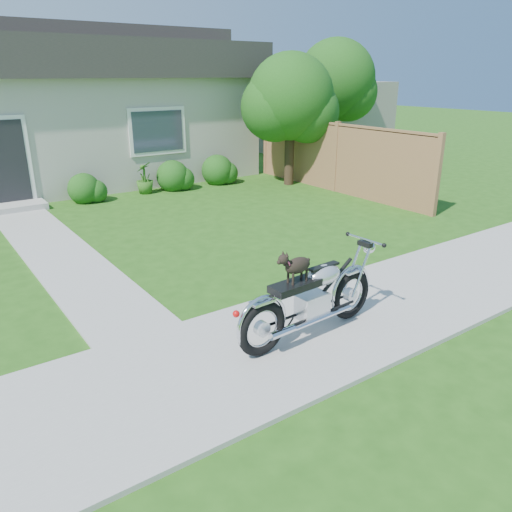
{
  "coord_description": "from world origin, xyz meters",
  "views": [
    {
      "loc": [
        -3.51,
        -4.26,
        3.11
      ],
      "look_at": [
        0.22,
        1.0,
        0.75
      ],
      "focal_mm": 35.0,
      "sensor_mm": 36.0,
      "label": 1
    }
  ],
  "objects_px": {
    "house": "(34,108)",
    "fence": "(336,157)",
    "tree_far": "(339,83)",
    "potted_plant_right": "(145,178)",
    "motorcycle_with_dog": "(312,297)",
    "tree_near": "(295,101)"
  },
  "relations": [
    {
      "from": "tree_far",
      "to": "tree_near",
      "type": "bearing_deg",
      "value": -148.44
    },
    {
      "from": "motorcycle_with_dog",
      "to": "potted_plant_right",
      "type": "bearing_deg",
      "value": 76.69
    },
    {
      "from": "tree_far",
      "to": "potted_plant_right",
      "type": "xyz_separation_m",
      "value": [
        -8.29,
        -1.15,
        -2.36
      ]
    },
    {
      "from": "motorcycle_with_dog",
      "to": "tree_far",
      "type": "bearing_deg",
      "value": 41.87
    },
    {
      "from": "house",
      "to": "fence",
      "type": "relative_size",
      "value": 1.9
    },
    {
      "from": "house",
      "to": "tree_far",
      "type": "relative_size",
      "value": 2.89
    },
    {
      "from": "fence",
      "to": "motorcycle_with_dog",
      "type": "bearing_deg",
      "value": -135.77
    },
    {
      "from": "tree_near",
      "to": "motorcycle_with_dog",
      "type": "distance_m",
      "value": 9.39
    },
    {
      "from": "house",
      "to": "motorcycle_with_dog",
      "type": "bearing_deg",
      "value": -88.78
    },
    {
      "from": "fence",
      "to": "potted_plant_right",
      "type": "distance_m",
      "value": 5.3
    },
    {
      "from": "house",
      "to": "tree_far",
      "type": "distance_m",
      "value": 10.4
    },
    {
      "from": "house",
      "to": "tree_near",
      "type": "xyz_separation_m",
      "value": [
        5.93,
        -4.88,
        0.22
      ]
    },
    {
      "from": "tree_far",
      "to": "motorcycle_with_dog",
      "type": "bearing_deg",
      "value": -135.11
    },
    {
      "from": "house",
      "to": "potted_plant_right",
      "type": "height_order",
      "value": "house"
    },
    {
      "from": "tree_near",
      "to": "tree_far",
      "type": "xyz_separation_m",
      "value": [
        4.2,
        2.58,
        0.41
      ]
    },
    {
      "from": "tree_near",
      "to": "tree_far",
      "type": "relative_size",
      "value": 0.85
    },
    {
      "from": "tree_far",
      "to": "potted_plant_right",
      "type": "bearing_deg",
      "value": -172.12
    },
    {
      "from": "tree_far",
      "to": "fence",
      "type": "bearing_deg",
      "value": -134.1
    },
    {
      "from": "tree_far",
      "to": "potted_plant_right",
      "type": "relative_size",
      "value": 5.09
    },
    {
      "from": "tree_near",
      "to": "motorcycle_with_dog",
      "type": "relative_size",
      "value": 1.67
    },
    {
      "from": "potted_plant_right",
      "to": "motorcycle_with_dog",
      "type": "height_order",
      "value": "motorcycle_with_dog"
    },
    {
      "from": "house",
      "to": "fence",
      "type": "xyz_separation_m",
      "value": [
        6.3,
        -6.24,
        -1.22
      ]
    }
  ]
}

